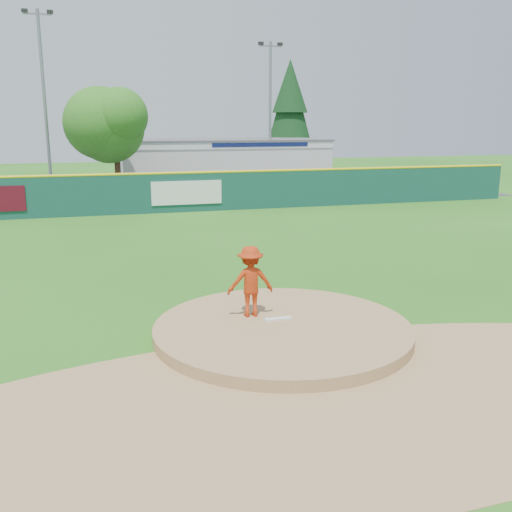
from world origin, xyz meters
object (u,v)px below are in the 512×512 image
object	(u,v)px
pitcher	(250,281)
deciduous_tree	(115,122)
pool_building_grp	(220,161)
conifer_tree	(290,110)
light_pole_left	(44,96)
light_pole_right	(270,108)
van	(113,196)

from	to	relation	value
pitcher	deciduous_tree	size ratio (longest dim) A/B	0.21
pool_building_grp	conifer_tree	bearing A→B (deg)	29.78
pitcher	pool_building_grp	bearing A→B (deg)	-98.25
light_pole_left	light_pole_right	distance (m)	15.14
pitcher	pool_building_grp	distance (m)	31.92
deciduous_tree	van	bearing A→B (deg)	-97.14
pool_building_grp	light_pole_right	world-z (taller)	light_pole_right
van	light_pole_left	bearing A→B (deg)	50.22
van	light_pole_left	xyz separation A→B (m)	(-3.45, 6.40, 5.42)
van	light_pole_left	distance (m)	9.07
van	light_pole_right	bearing A→B (deg)	-32.07
pitcher	conifer_tree	bearing A→B (deg)	-107.46
pitcher	pool_building_grp	xyz separation A→B (m)	(6.50, 31.25, 0.62)
conifer_tree	light_pole_left	bearing A→B (deg)	-154.65
van	conifer_tree	xyz separation A→B (m)	(15.55, 15.40, 4.92)
pitcher	light_pole_left	bearing A→B (deg)	-74.67
pool_building_grp	conifer_tree	xyz separation A→B (m)	(7.00, 4.01, 3.88)
van	conifer_tree	distance (m)	22.43
conifer_tree	van	bearing A→B (deg)	-135.28
van	pool_building_grp	distance (m)	14.29
deciduous_tree	light_pole_left	world-z (taller)	light_pole_left
van	deciduous_tree	size ratio (longest dim) A/B	0.59
van	deciduous_tree	world-z (taller)	deciduous_tree
pool_building_grp	deciduous_tree	world-z (taller)	deciduous_tree
deciduous_tree	light_pole_right	distance (m)	11.75
pool_building_grp	conifer_tree	size ratio (longest dim) A/B	1.60
pool_building_grp	deciduous_tree	distance (m)	11.01
pitcher	pool_building_grp	size ratio (longest dim) A/B	0.10
van	deciduous_tree	bearing A→B (deg)	14.76
pitcher	light_pole_left	distance (m)	27.29
pitcher	light_pole_left	xyz separation A→B (m)	(-5.50, 26.25, 5.01)
pitcher	light_pole_right	distance (m)	30.15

